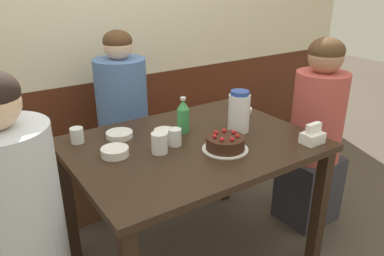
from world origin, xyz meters
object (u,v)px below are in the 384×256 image
napkin_holder (313,136)px  glass_tumbler_short (159,143)px  soju_bottle (183,116)px  bowl_side_dish (119,135)px  person_grey_tee (18,233)px  bowl_rice_small (164,133)px  bowl_sauce_shallow (115,152)px  glass_shot_small (175,137)px  glass_water_tall (77,135)px  person_teal_shirt (124,130)px  birthday_cake (225,143)px  water_pitcher (239,112)px  person_pale_blue_shirt (315,139)px  bowl_soup_white (241,110)px  bench_seat (128,168)px

napkin_holder → glass_tumbler_short: (-0.68, 0.33, 0.01)m
soju_bottle → glass_tumbler_short: 0.28m
bowl_side_dish → napkin_holder: bearing=-38.3°
person_grey_tee → soju_bottle: bearing=13.8°
glass_tumbler_short → person_grey_tee: person_grey_tee is taller
bowl_rice_small → bowl_sauce_shallow: 0.31m
glass_tumbler_short → glass_shot_small: size_ratio=1.15×
napkin_holder → glass_water_tall: size_ratio=1.42×
glass_shot_small → person_teal_shirt: 0.73m
birthday_cake → bowl_sauce_shallow: 0.52m
glass_tumbler_short → bowl_rice_small: bearing=53.5°
bowl_side_dish → person_teal_shirt: (0.22, 0.45, -0.18)m
water_pitcher → person_teal_shirt: 0.85m
glass_water_tall → person_pale_blue_shirt: 1.42m
person_teal_shirt → bowl_soup_white: bearing=46.7°
bowl_sauce_shallow → birthday_cake: bearing=-26.8°
bowl_soup_white → person_teal_shirt: (-0.55, 0.52, -0.18)m
napkin_holder → bowl_rice_small: 0.75m
birthday_cake → soju_bottle: size_ratio=1.15×
glass_shot_small → person_pale_blue_shirt: size_ratio=0.07×
bench_seat → bowl_rice_small: 0.88m
bowl_soup_white → person_grey_tee: (-1.35, -0.28, -0.15)m
glass_tumbler_short → bench_seat: bearing=76.8°
water_pitcher → person_pale_blue_shirt: (0.58, -0.07, -0.28)m
person_teal_shirt → person_pale_blue_shirt: size_ratio=1.02×
glass_tumbler_short → person_pale_blue_shirt: person_pale_blue_shirt is taller
birthday_cake → bowl_rice_small: birthday_cake is taller
bowl_soup_white → glass_water_tall: (-0.97, 0.12, 0.02)m
bench_seat → person_pale_blue_shirt: size_ratio=1.97×
water_pitcher → bowl_soup_white: 0.31m
bowl_soup_white → glass_water_tall: size_ratio=1.67×
bowl_sauce_shallow → water_pitcher: bearing=-7.6°
bowl_side_dish → person_pale_blue_shirt: size_ratio=0.11×
bench_seat → bowl_soup_white: size_ratio=18.26×
glass_shot_small → person_grey_tee: 0.79m
bench_seat → glass_shot_small: glass_shot_small is taller
person_teal_shirt → person_grey_tee: 1.13m
bowl_rice_small → person_pale_blue_shirt: bearing=-13.4°
bench_seat → glass_tumbler_short: 1.04m
soju_bottle → glass_water_tall: (-0.51, 0.18, -0.05)m
bowl_sauce_shallow → glass_water_tall: 0.26m
water_pitcher → person_grey_tee: 1.18m
glass_shot_small → bench_seat: bearing=83.4°
birthday_cake → person_pale_blue_shirt: bearing=5.7°
glass_water_tall → person_grey_tee: bearing=-133.5°
bowl_soup_white → glass_shot_small: 0.61m
bowl_soup_white → bowl_sauce_shallow: bowl_sauce_shallow is taller
bowl_side_dish → person_grey_tee: bearing=-149.3°
birthday_cake → soju_bottle: (-0.05, 0.30, 0.06)m
napkin_holder → person_teal_shirt: (-0.55, 1.06, -0.20)m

